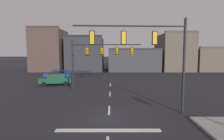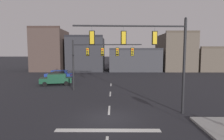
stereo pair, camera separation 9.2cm
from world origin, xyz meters
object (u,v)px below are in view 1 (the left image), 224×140
object	(u,v)px
signal_mast_near_side	(150,48)
car_lot_farside	(56,79)
signal_mast_far_side	(97,55)
car_lot_middle	(58,75)
car_lot_nearside	(56,77)

from	to	relation	value
signal_mast_near_side	car_lot_farside	size ratio (longest dim) A/B	1.78
signal_mast_near_side	car_lot_farside	xyz separation A→B (m)	(-10.95, 12.72, -4.19)
signal_mast_far_side	car_lot_middle	bearing A→B (deg)	128.79
signal_mast_far_side	car_lot_nearside	world-z (taller)	signal_mast_far_side
car_lot_farside	car_lot_middle	bearing A→B (deg)	102.45
signal_mast_near_side	car_lot_nearside	bearing A→B (deg)	127.38
signal_mast_far_side	car_lot_nearside	bearing A→B (deg)	137.36
car_lot_nearside	car_lot_middle	distance (m)	2.91
car_lot_farside	car_lot_nearside	bearing A→B (deg)	105.89
car_lot_nearside	car_lot_middle	bearing A→B (deg)	99.28
signal_mast_near_side	car_lot_nearside	xyz separation A→B (m)	(-11.69, 15.30, -4.19)
signal_mast_near_side	car_lot_farside	world-z (taller)	signal_mast_near_side
signal_mast_far_side	car_lot_middle	distance (m)	12.55
car_lot_nearside	car_lot_middle	xyz separation A→B (m)	(-0.47, 2.87, 0.00)
car_lot_middle	car_lot_farside	size ratio (longest dim) A/B	0.95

